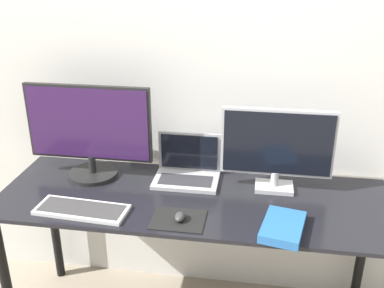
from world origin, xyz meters
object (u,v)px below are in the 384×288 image
at_px(monitor_right, 277,147).
at_px(book, 283,227).
at_px(keyboard, 82,210).
at_px(monitor_left, 89,131).
at_px(mouse, 180,217).
at_px(laptop, 187,168).

bearing_deg(monitor_right, book, -84.99).
bearing_deg(keyboard, monitor_right, 22.08).
distance_m(monitor_left, mouse, 0.64).
bearing_deg(laptop, monitor_right, -5.50).
height_order(monitor_right, mouse, monitor_right).
bearing_deg(monitor_right, keyboard, -157.92).
relative_size(keyboard, book, 1.54).
relative_size(monitor_left, monitor_right, 1.20).
bearing_deg(keyboard, monitor_left, 102.08).
xyz_separation_m(laptop, book, (0.45, -0.39, -0.04)).
bearing_deg(book, laptop, 139.27).
xyz_separation_m(laptop, keyboard, (-0.40, -0.37, -0.05)).
height_order(monitor_left, keyboard, monitor_left).
bearing_deg(mouse, monitor_left, 145.65).
relative_size(monitor_right, laptop, 1.64).
bearing_deg(book, mouse, 179.44).
relative_size(monitor_right, mouse, 7.63).
bearing_deg(monitor_left, keyboard, -77.92).
bearing_deg(keyboard, laptop, 43.04).
bearing_deg(book, monitor_right, 95.01).
xyz_separation_m(monitor_right, book, (0.03, -0.35, -0.19)).
bearing_deg(laptop, monitor_left, -175.06).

